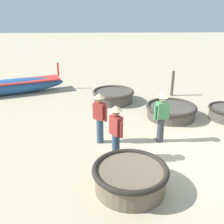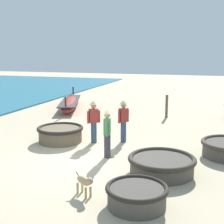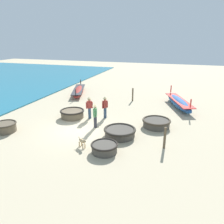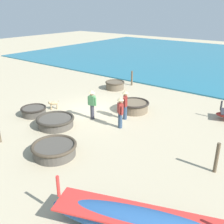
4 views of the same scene
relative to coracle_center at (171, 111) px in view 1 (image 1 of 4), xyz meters
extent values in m
plane|color=#BCAD8C|center=(-2.79, 0.24, -0.29)|extent=(80.00, 80.00, 0.00)
cylinder|color=#4C473F|center=(0.00, 0.00, -0.06)|extent=(1.85, 1.85, 0.45)
torus|color=#332D26|center=(0.00, 0.00, 0.16)|extent=(2.00, 2.00, 0.15)
cylinder|color=brown|center=(-4.36, 2.08, -0.01)|extent=(1.70, 1.70, 0.55)
torus|color=#28231E|center=(-4.36, 2.08, 0.26)|extent=(1.83, 1.83, 0.14)
cylinder|color=#4C473F|center=(1.98, 2.21, -0.05)|extent=(1.79, 1.79, 0.47)
torus|color=#42382B|center=(1.98, 2.21, 0.19)|extent=(1.93, 1.93, 0.14)
ellipsoid|color=#285693|center=(3.31, 7.33, 0.10)|extent=(2.79, 5.34, 0.77)
cube|color=red|center=(3.31, 7.33, 0.35)|extent=(2.68, 4.95, 0.06)
cylinder|color=red|center=(4.17, 5.03, 0.78)|extent=(0.10, 0.10, 0.69)
cylinder|color=#2D425B|center=(-3.04, 2.36, 0.12)|extent=(0.22, 0.22, 0.82)
cube|color=maroon|center=(-3.04, 2.36, 0.80)|extent=(0.40, 0.38, 0.54)
sphere|color=#A37556|center=(-3.04, 2.36, 1.18)|extent=(0.20, 0.20, 0.20)
cylinder|color=maroon|center=(-3.21, 2.22, 0.75)|extent=(0.09, 0.09, 0.48)
cylinder|color=maroon|center=(-2.87, 2.49, 0.75)|extent=(0.09, 0.09, 0.48)
cone|color=#D1BC84|center=(-3.04, 2.36, 1.31)|extent=(0.36, 0.36, 0.14)
cylinder|color=#383842|center=(-1.97, 0.85, 0.12)|extent=(0.22, 0.22, 0.82)
cube|color=#4C8E56|center=(-1.97, 0.85, 0.80)|extent=(0.29, 0.38, 0.54)
sphere|color=#DBB28E|center=(-1.97, 0.85, 1.18)|extent=(0.20, 0.20, 0.20)
cylinder|color=#4C8E56|center=(-1.93, 0.64, 0.75)|extent=(0.09, 0.09, 0.48)
cylinder|color=#4C8E56|center=(-2.02, 1.07, 0.75)|extent=(0.09, 0.09, 0.48)
cone|color=#D1BC84|center=(-1.97, 0.85, 1.31)|extent=(0.36, 0.36, 0.14)
cylinder|color=#2D425B|center=(-1.96, 2.81, 0.12)|extent=(0.22, 0.22, 0.82)
cube|color=maroon|center=(-1.96, 2.81, 0.80)|extent=(0.37, 0.40, 0.54)
sphere|color=#A37556|center=(-1.96, 2.81, 1.18)|extent=(0.20, 0.20, 0.20)
cylinder|color=maroon|center=(-1.84, 2.99, 0.75)|extent=(0.09, 0.09, 0.48)
cylinder|color=maroon|center=(-2.08, 2.62, 0.75)|extent=(0.09, 0.09, 0.48)
cone|color=#D1BC84|center=(-1.96, 2.81, 1.31)|extent=(0.36, 0.36, 0.14)
cylinder|color=brown|center=(2.76, -0.74, 0.33)|extent=(0.14, 0.14, 1.24)
camera|label=1|loc=(-9.56, 2.72, 3.83)|focal=42.00mm
camera|label=2|loc=(1.25, -8.72, 3.24)|focal=50.00mm
camera|label=3|loc=(3.31, -11.93, 5.58)|focal=35.00mm
camera|label=4|loc=(8.16, 10.10, 5.65)|focal=42.00mm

